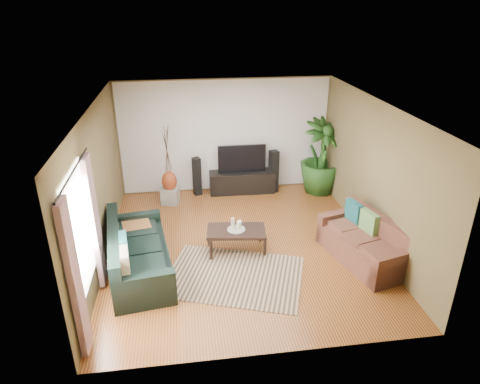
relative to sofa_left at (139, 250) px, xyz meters
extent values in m
plane|color=#975B27|center=(1.85, 0.55, -0.42)|extent=(5.50, 5.50, 0.00)
plane|color=white|center=(1.85, 0.55, 2.28)|extent=(5.50, 5.50, 0.00)
plane|color=brown|center=(1.85, 3.30, 0.93)|extent=(5.00, 0.00, 5.00)
plane|color=brown|center=(1.85, -2.20, 0.93)|extent=(5.00, 0.00, 5.00)
plane|color=brown|center=(-0.65, 0.55, 0.92)|extent=(0.00, 5.50, 5.50)
plane|color=brown|center=(4.35, 0.55, 0.92)|extent=(0.00, 5.50, 5.50)
plane|color=white|center=(1.85, 3.29, 0.93)|extent=(4.90, 0.00, 4.90)
plane|color=white|center=(-0.63, -1.05, 0.97)|extent=(0.00, 1.80, 1.80)
cube|color=gray|center=(-0.58, -1.80, 0.72)|extent=(0.08, 0.35, 2.20)
cube|color=gray|center=(-0.58, -0.30, 0.72)|extent=(0.08, 0.35, 2.20)
cylinder|color=black|center=(-0.58, -1.05, 1.87)|extent=(0.03, 1.90, 0.03)
cube|color=black|center=(0.00, 0.00, 0.00)|extent=(1.26, 2.33, 0.85)
cube|color=brown|center=(3.92, -0.22, 0.00)|extent=(1.22, 1.91, 0.85)
cube|color=tan|center=(1.59, -0.40, -0.42)|extent=(2.67, 2.26, 0.01)
cube|color=black|center=(1.73, 0.42, -0.21)|extent=(1.14, 0.72, 0.44)
cylinder|color=#9C9C96|center=(1.73, 0.42, 0.02)|extent=(0.33, 0.33, 0.01)
cylinder|color=beige|center=(1.67, 0.45, 0.14)|extent=(0.07, 0.07, 0.21)
cylinder|color=white|center=(1.77, 0.38, 0.11)|extent=(0.07, 0.07, 0.17)
cylinder|color=white|center=(1.80, 0.48, 0.10)|extent=(0.07, 0.07, 0.14)
cube|color=black|center=(2.21, 3.05, -0.17)|extent=(1.57, 0.50, 0.52)
cube|color=black|center=(2.21, 3.05, 0.43)|extent=(1.14, 0.06, 0.67)
cube|color=black|center=(1.14, 3.05, 0.04)|extent=(0.22, 0.23, 0.93)
cube|color=black|center=(2.98, 2.97, 0.10)|extent=(0.24, 0.25, 1.05)
imported|color=#1C4416|center=(4.10, 2.83, 0.47)|extent=(1.30, 1.30, 1.79)
cylinder|color=black|center=(4.10, 2.83, -0.30)|extent=(0.33, 0.33, 0.26)
cube|color=#979794|center=(0.49, 2.66, -0.24)|extent=(0.45, 0.45, 0.37)
ellipsoid|color=maroon|center=(0.49, 2.66, 0.12)|extent=(0.34, 0.34, 0.48)
cube|color=brown|center=(-0.10, 0.77, -0.16)|extent=(0.59, 0.59, 0.53)
camera|label=1|loc=(0.84, -6.41, 3.92)|focal=32.00mm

